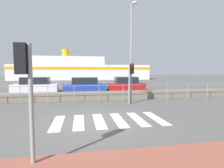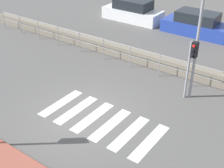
% 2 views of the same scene
% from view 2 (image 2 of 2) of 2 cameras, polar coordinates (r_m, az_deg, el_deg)
% --- Properties ---
extents(ground_plane, '(160.00, 160.00, 0.00)m').
position_cam_2_polar(ground_plane, '(13.19, -4.84, -5.47)').
color(ground_plane, '#565451').
extents(crosswalk, '(4.95, 2.40, 0.01)m').
position_cam_2_polar(crosswalk, '(12.75, -1.97, -6.73)').
color(crosswalk, silver).
rests_on(crosswalk, ground_plane).
extents(seawall, '(25.39, 0.55, 0.65)m').
position_cam_2_polar(seawall, '(17.07, 7.35, 4.36)').
color(seawall, slate).
rests_on(seawall, ground_plane).
extents(harbor_fence, '(22.89, 0.04, 1.25)m').
position_cam_2_polar(harbor_fence, '(16.16, 5.94, 4.86)').
color(harbor_fence, gray).
rests_on(harbor_fence, ground_plane).
extents(traffic_light_far, '(0.34, 0.32, 2.73)m').
position_cam_2_polar(traffic_light_far, '(13.64, 14.41, 4.65)').
color(traffic_light_far, gray).
rests_on(traffic_light_far, ground_plane).
extents(streetlamp, '(0.32, 0.97, 6.66)m').
position_cam_2_polar(streetlamp, '(12.94, 15.87, 12.88)').
color(streetlamp, gray).
rests_on(streetlamp, ground_plane).
extents(parked_car_white, '(4.50, 1.85, 1.58)m').
position_cam_2_polar(parked_car_white, '(24.16, 3.82, 13.11)').
color(parked_car_white, silver).
rests_on(parked_car_white, ground_plane).
extents(parked_car_blue, '(4.50, 1.81, 1.52)m').
position_cam_2_polar(parked_car_blue, '(22.04, 15.19, 10.42)').
color(parked_car_blue, '#233D9E').
rests_on(parked_car_blue, ground_plane).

